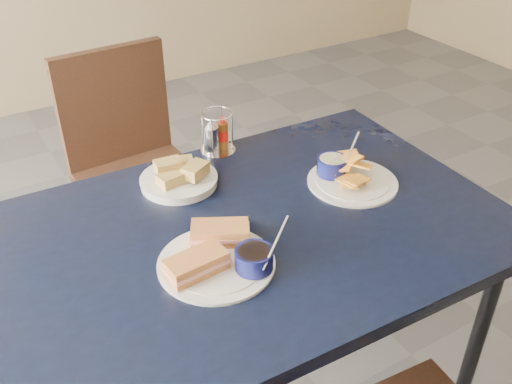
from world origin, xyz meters
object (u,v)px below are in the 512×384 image
dining_table (254,243)px  sandwich_plate (220,255)px  plantain_plate (345,175)px  bread_basket (179,177)px  condiment_caddy (216,136)px  chair_far (131,153)px

dining_table → sandwich_plate: sandwich_plate is taller
dining_table → sandwich_plate: size_ratio=4.38×
plantain_plate → bread_basket: (-0.42, 0.23, 0.00)m
dining_table → plantain_plate: plantain_plate is taller
plantain_plate → condiment_caddy: bearing=124.9°
chair_far → condiment_caddy: 0.59m
condiment_caddy → chair_far: bearing=103.5°
chair_far → condiment_caddy: (0.12, -0.51, 0.28)m
chair_far → bread_basket: bearing=-95.3°
plantain_plate → bread_basket: size_ratio=1.19×
sandwich_plate → plantain_plate: bearing=16.0°
chair_far → sandwich_plate: bearing=-96.8°
plantain_plate → bread_basket: plantain_plate is taller
chair_far → condiment_caddy: chair_far is taller
chair_far → sandwich_plate: size_ratio=3.04×
plantain_plate → condiment_caddy: condiment_caddy is taller
dining_table → chair_far: bearing=91.7°
sandwich_plate → condiment_caddy: condiment_caddy is taller
chair_far → bread_basket: 0.68m
sandwich_plate → bread_basket: (0.06, 0.37, -0.00)m
dining_table → plantain_plate: bearing=8.6°
plantain_plate → chair_far: bearing=113.0°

